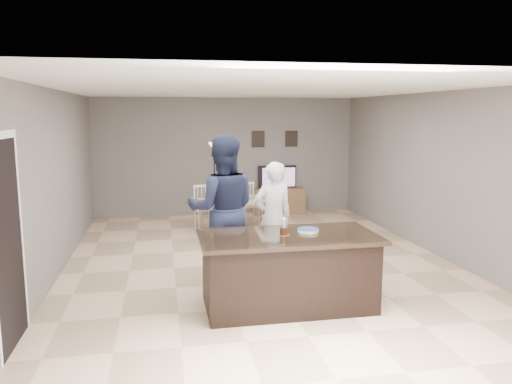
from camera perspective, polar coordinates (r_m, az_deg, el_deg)
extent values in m
plane|color=tan|center=(7.97, 0.40, -8.13)|extent=(8.00, 8.00, 0.00)
plane|color=slate|center=(11.61, -3.42, 4.06)|extent=(6.00, 0.00, 6.00)
plane|color=slate|center=(3.90, 11.90, -6.02)|extent=(6.00, 0.00, 6.00)
plane|color=slate|center=(7.69, -22.09, 0.88)|extent=(0.00, 8.00, 8.00)
plane|color=slate|center=(8.77, 20.04, 1.92)|extent=(0.00, 8.00, 8.00)
plane|color=white|center=(7.62, 0.42, 11.65)|extent=(8.00, 8.00, 0.00)
cube|color=black|center=(6.17, 3.68, -9.19)|extent=(2.00, 1.00, 0.85)
cube|color=black|center=(6.04, 3.72, -5.13)|extent=(2.15, 1.10, 0.05)
cube|color=brown|center=(11.74, 2.60, -1.06)|extent=(1.20, 0.40, 0.60)
imported|color=black|center=(11.72, 2.54, 1.71)|extent=(0.91, 0.12, 0.53)
plane|color=#CA4C16|center=(11.64, 2.63, 1.70)|extent=(0.78, 0.00, 0.78)
cube|color=black|center=(11.68, 0.25, 6.07)|extent=(0.30, 0.02, 0.38)
cube|color=black|center=(11.85, 4.07, 6.09)|extent=(0.30, 0.02, 0.38)
plane|color=black|center=(5.54, -26.41, -5.50)|extent=(0.00, 2.10, 2.10)
plane|color=white|center=(5.39, -27.18, 5.80)|extent=(0.00, 1.02, 1.02)
imported|color=silver|center=(7.36, 1.95, -2.94)|extent=(0.66, 0.49, 1.65)
imported|color=#171D34|center=(6.96, -3.85, -1.98)|extent=(1.07, 0.87, 2.05)
cylinder|color=gold|center=(6.01, 3.20, -4.92)|extent=(0.14, 0.14, 0.00)
cylinder|color=#34160E|center=(6.00, 3.20, -4.49)|extent=(0.10, 0.10, 0.09)
cylinder|color=white|center=(5.98, 3.21, -3.60)|extent=(0.02, 0.02, 0.10)
sphere|color=#FFBF4C|center=(5.97, 3.22, -3.06)|extent=(0.02, 0.02, 0.02)
cylinder|color=white|center=(6.20, 5.95, -4.50)|extent=(0.26, 0.26, 0.01)
cylinder|color=white|center=(6.19, 5.96, -4.39)|extent=(0.26, 0.26, 0.01)
cylinder|color=white|center=(6.19, 5.96, -4.28)|extent=(0.26, 0.26, 0.01)
cylinder|color=#2C4E86|center=(6.19, 5.96, -4.20)|extent=(0.27, 0.27, 0.00)
cube|color=#A7805B|center=(9.77, -2.09, -0.93)|extent=(1.59, 1.10, 0.04)
cylinder|color=#A7805B|center=(9.31, -5.14, -3.60)|extent=(0.05, 0.05, 0.65)
cylinder|color=#A7805B|center=(10.37, 0.66, -2.26)|extent=(0.05, 0.05, 0.65)
cube|color=#42765A|center=(9.76, -2.09, -0.80)|extent=(1.31, 0.57, 0.01)
cube|color=silver|center=(9.06, -3.64, -3.37)|extent=(0.45, 0.43, 0.04)
cylinder|color=silver|center=(8.93, -4.27, -4.97)|extent=(0.03, 0.03, 0.39)
cylinder|color=silver|center=(9.29, -3.02, -4.40)|extent=(0.03, 0.03, 0.39)
cube|color=silver|center=(8.82, -3.33, -0.70)|extent=(0.34, 0.10, 0.05)
cube|color=silver|center=(9.42, 2.13, -2.88)|extent=(0.45, 0.43, 0.04)
cylinder|color=silver|center=(9.28, 1.63, -4.41)|extent=(0.03, 0.03, 0.39)
cylinder|color=silver|center=(9.66, 2.60, -3.88)|extent=(0.03, 0.03, 0.39)
cube|color=silver|center=(9.19, 2.57, -0.30)|extent=(0.34, 0.10, 0.05)
cube|color=silver|center=(10.25, -5.95, -1.95)|extent=(0.45, 0.43, 0.04)
cylinder|color=silver|center=(10.47, -5.35, -2.90)|extent=(0.03, 0.03, 0.39)
cylinder|color=silver|center=(10.11, -6.53, -3.34)|extent=(0.03, 0.03, 0.39)
cube|color=silver|center=(10.33, -6.25, 0.69)|extent=(0.34, 0.10, 0.05)
cube|color=silver|center=(10.57, -0.75, -1.57)|extent=(0.45, 0.43, 0.04)
cylinder|color=silver|center=(10.80, -0.27, -2.49)|extent=(0.03, 0.03, 0.39)
cylinder|color=silver|center=(10.43, -1.24, -2.91)|extent=(0.03, 0.03, 0.39)
cube|color=silver|center=(10.65, -1.08, 0.99)|extent=(0.34, 0.10, 0.05)
cylinder|color=black|center=(11.06, -4.71, -3.21)|extent=(0.26, 0.26, 0.03)
cylinder|color=black|center=(10.92, -4.76, 0.87)|extent=(0.03, 0.03, 1.58)
cone|color=#FFC78C|center=(10.83, -4.82, 5.21)|extent=(0.26, 0.26, 0.17)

